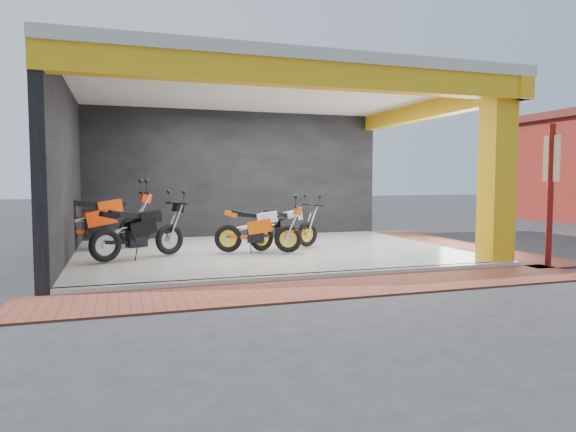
# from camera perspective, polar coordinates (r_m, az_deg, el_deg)

# --- Properties ---
(ground) EXTENTS (80.00, 80.00, 0.00)m
(ground) POSITION_cam_1_polar(r_m,az_deg,el_deg) (9.44, 1.00, -5.90)
(ground) COLOR #2D2D30
(ground) RESTS_ON ground
(showroom_floor) EXTENTS (8.00, 6.00, 0.10)m
(showroom_floor) POSITION_cam_1_polar(r_m,az_deg,el_deg) (11.32, -2.30, -3.99)
(showroom_floor) COLOR silver
(showroom_floor) RESTS_ON ground
(showroom_ceiling) EXTENTS (8.40, 6.40, 0.20)m
(showroom_ceiling) POSITION_cam_1_polar(r_m,az_deg,el_deg) (11.39, -2.35, 13.99)
(showroom_ceiling) COLOR beige
(showroom_ceiling) RESTS_ON corner_column
(back_wall) EXTENTS (8.20, 0.20, 3.50)m
(back_wall) POSITION_cam_1_polar(r_m,az_deg,el_deg) (14.22, -5.70, 4.49)
(back_wall) COLOR black
(back_wall) RESTS_ON ground
(left_wall) EXTENTS (0.20, 6.20, 3.50)m
(left_wall) POSITION_cam_1_polar(r_m,az_deg,el_deg) (10.85, -23.72, 4.33)
(left_wall) COLOR black
(left_wall) RESTS_ON ground
(corner_column) EXTENTS (0.50, 0.50, 3.50)m
(corner_column) POSITION_cam_1_polar(r_m,az_deg,el_deg) (10.52, 22.19, 4.40)
(corner_column) COLOR gold
(corner_column) RESTS_ON ground
(header_beam_front) EXTENTS (8.40, 0.30, 0.40)m
(header_beam_front) POSITION_cam_1_polar(r_m,az_deg,el_deg) (8.53, 3.30, 15.33)
(header_beam_front) COLOR gold
(header_beam_front) RESTS_ON corner_column
(header_beam_right) EXTENTS (0.30, 6.40, 0.40)m
(header_beam_right) POSITION_cam_1_polar(r_m,az_deg,el_deg) (12.99, 15.25, 11.28)
(header_beam_right) COLOR gold
(header_beam_right) RESTS_ON corner_column
(floor_kerb) EXTENTS (8.00, 0.20, 0.10)m
(floor_kerb) POSITION_cam_1_polar(r_m,az_deg,el_deg) (8.49, 3.26, -6.68)
(floor_kerb) COLOR silver
(floor_kerb) RESTS_ON ground
(paver_front) EXTENTS (9.00, 1.40, 0.03)m
(paver_front) POSITION_cam_1_polar(r_m,az_deg,el_deg) (7.79, 5.35, -7.93)
(paver_front) COLOR #9A4332
(paver_front) RESTS_ON ground
(paver_right) EXTENTS (1.40, 7.00, 0.03)m
(paver_right) POSITION_cam_1_polar(r_m,az_deg,el_deg) (13.43, 17.86, -3.07)
(paver_right) COLOR #9A4332
(paver_right) RESTS_ON ground
(signpost) EXTENTS (0.11, 0.37, 2.66)m
(signpost) POSITION_cam_1_polar(r_m,az_deg,el_deg) (10.72, 27.15, 2.68)
(signpost) COLOR maroon
(signpost) RESTS_ON ground
(moto_hero) EXTENTS (2.06, 1.34, 1.18)m
(moto_hero) POSITION_cam_1_polar(r_m,az_deg,el_deg) (10.61, 0.02, -1.04)
(moto_hero) COLOR #F45C0A
(moto_hero) RESTS_ON showroom_floor
(moto_row_a) EXTENTS (2.01, 1.26, 1.16)m
(moto_row_a) POSITION_cam_1_polar(r_m,az_deg,el_deg) (11.59, 2.15, -0.68)
(moto_row_a) COLOR black
(moto_row_a) RESTS_ON showroom_floor
(moto_row_b) EXTENTS (2.20, 1.61, 1.27)m
(moto_row_b) POSITION_cam_1_polar(r_m,az_deg,el_deg) (10.58, -13.05, -0.92)
(moto_row_b) COLOR black
(moto_row_b) RESTS_ON showroom_floor
(moto_row_c) EXTENTS (2.54, 1.27, 1.49)m
(moto_row_c) POSITION_cam_1_polar(r_m,az_deg,el_deg) (12.02, -16.62, 0.11)
(moto_row_c) COLOR #F83B0A
(moto_row_c) RESTS_ON showroom_floor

